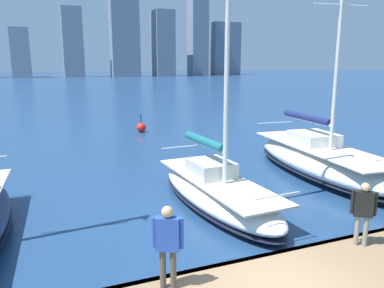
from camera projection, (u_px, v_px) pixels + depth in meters
city_skyline at (35, 27)px, 146.77m from camera, size 175.40×18.99×47.72m
sailboat_navy at (319, 159)px, 17.18m from camera, size 3.68×9.65×11.35m
sailboat_teal at (216, 188)px, 13.35m from camera, size 2.68×7.59×12.95m
person_blue_shirt at (168, 239)px, 7.26m from camera, size 0.58×0.38×1.73m
person_black_shirt at (363, 208)px, 9.03m from camera, size 0.48×0.42×1.61m
channel_buoy at (141, 127)px, 28.05m from camera, size 0.70×0.70×1.40m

